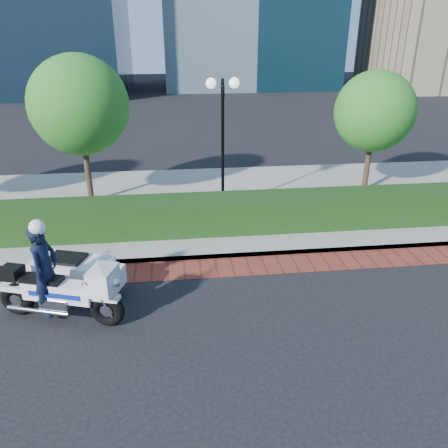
{
  "coord_description": "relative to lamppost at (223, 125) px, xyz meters",
  "views": [
    {
      "loc": [
        -0.54,
        -8.32,
        5.59
      ],
      "look_at": [
        0.67,
        2.03,
        1.0
      ],
      "focal_mm": 35.0,
      "sensor_mm": 36.0,
      "label": 1
    }
  ],
  "objects": [
    {
      "name": "police_motorcycle",
      "position": [
        -4.02,
        -5.09,
        -2.18
      ],
      "size": [
        2.75,
        2.41,
        2.28
      ],
      "rotation": [
        0.0,
        0.0,
        -0.31
      ],
      "color": "black",
      "rests_on": "ground"
    },
    {
      "name": "brick_strip",
      "position": [
        -1.0,
        -3.7,
        -2.95
      ],
      "size": [
        60.0,
        1.0,
        0.01
      ],
      "primitive_type": "cube",
      "color": "maroon",
      "rests_on": "ground"
    },
    {
      "name": "ground",
      "position": [
        -1.0,
        -5.2,
        -2.96
      ],
      "size": [
        120.0,
        120.0,
        0.0
      ],
      "primitive_type": "plane",
      "color": "black",
      "rests_on": "ground"
    },
    {
      "name": "lamppost",
      "position": [
        0.0,
        0.0,
        0.0
      ],
      "size": [
        1.02,
        0.7,
        4.21
      ],
      "color": "black",
      "rests_on": "sidewalk"
    },
    {
      "name": "tree_c",
      "position": [
        5.5,
        1.3,
        0.09
      ],
      "size": [
        2.8,
        2.8,
        4.3
      ],
      "color": "#332319",
      "rests_on": "sidewalk"
    },
    {
      "name": "hedge_main",
      "position": [
        -1.0,
        -1.6,
        -2.31
      ],
      "size": [
        18.0,
        1.2,
        1.0
      ],
      "primitive_type": "cube",
      "color": "black",
      "rests_on": "sidewalk"
    },
    {
      "name": "sidewalk",
      "position": [
        -1.0,
        0.8,
        -2.88
      ],
      "size": [
        60.0,
        8.0,
        0.15
      ],
      "primitive_type": "cube",
      "color": "gray",
      "rests_on": "ground"
    },
    {
      "name": "tree_b",
      "position": [
        -4.5,
        1.3,
        0.48
      ],
      "size": [
        3.2,
        3.2,
        4.89
      ],
      "color": "#332319",
      "rests_on": "sidewalk"
    }
  ]
}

